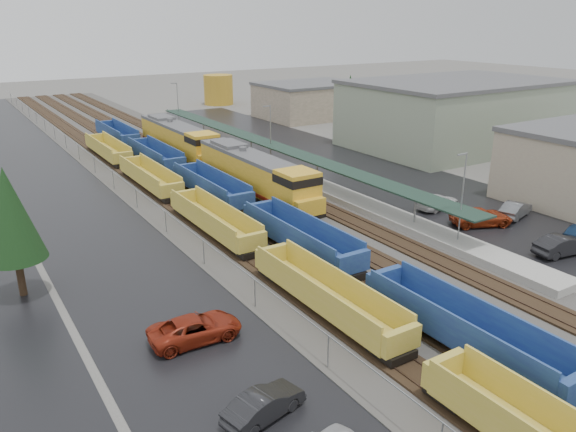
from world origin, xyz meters
The scene contains 21 objects.
ballast_strip centered at (0.00, 60.00, 0.04)m, with size 20.00×160.00×0.08m, color #302D2B.
trackbed centered at (0.00, 60.00, 0.16)m, with size 14.60×160.00×0.22m.
west_parking_lot centered at (-15.00, 60.00, 0.01)m, with size 10.00×160.00×0.02m, color black.
east_commuter_lot centered at (19.00, 50.00, 0.01)m, with size 16.00×100.00×0.02m, color black.
station_platform centered at (9.50, 50.01, 0.73)m, with size 3.00×80.00×8.00m.
chainlink_fence centered at (-9.50, 58.44, 1.61)m, with size 0.08×160.04×2.02m.
industrial_buildings centered at (37.76, 45.85, 4.25)m, with size 32.52×75.30×9.50m.
distant_hills centered at (44.79, 210.68, 0.00)m, with size 301.00×140.00×25.20m.
tree_west_near centered at (-22.00, 30.00, 5.82)m, with size 3.96×3.96×9.00m.
tree_east centered at (28.00, 58.00, 6.47)m, with size 4.40×4.40×10.00m.
locomotive_lead centered at (2.00, 40.19, 2.58)m, with size 3.27×21.58×4.88m.
locomotive_trail centered at (2.00, 61.19, 2.58)m, with size 3.27×21.58×4.88m.
well_string_yellow centered at (-6.00, 25.26, 1.15)m, with size 2.57×97.24×2.28m.
well_string_blue centered at (-2.00, 34.42, 1.22)m, with size 2.81×97.86×2.49m.
storage_tank centered at (28.80, 104.91, 3.17)m, with size 6.34×6.34×6.34m, color #BA8C25.
parked_car_west_b centered at (-14.37, 10.41, 0.71)m, with size 4.30×1.50×1.42m, color black.
parked_car_west_c centered at (-14.37, 18.41, 0.76)m, with size 5.46×2.52×1.52m, color maroon.
parked_car_east_a centered at (15.36, 14.50, 0.81)m, with size 4.92×1.72×1.62m, color black.
parked_car_east_b centered at (15.46, 22.54, 0.77)m, with size 5.57×2.57×1.55m, color #983013.
parked_car_east_c centered at (15.61, 27.92, 0.71)m, with size 4.93×2.00×1.43m, color silver.
parked_car_east_e centered at (19.96, 22.26, 0.76)m, with size 4.63×1.61×1.52m, color #505255.
Camera 1 is at (-25.11, -8.64, 17.79)m, focal length 35.00 mm.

